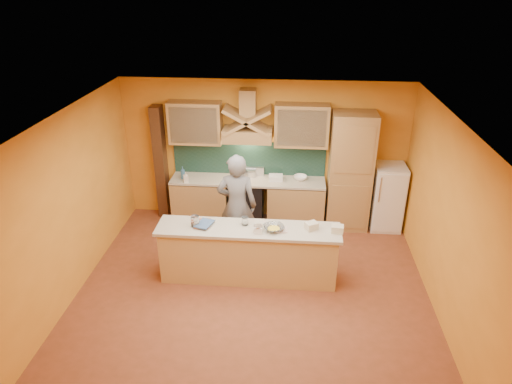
# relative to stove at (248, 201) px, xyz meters

# --- Properties ---
(floor) EXTENTS (5.50, 5.00, 0.01)m
(floor) POSITION_rel_stove_xyz_m (0.30, -2.20, -0.45)
(floor) COLOR brown
(floor) RESTS_ON ground
(ceiling) EXTENTS (5.50, 5.00, 0.01)m
(ceiling) POSITION_rel_stove_xyz_m (0.30, -2.20, 2.35)
(ceiling) COLOR white
(ceiling) RESTS_ON wall_back
(wall_back) EXTENTS (5.50, 0.02, 2.80)m
(wall_back) POSITION_rel_stove_xyz_m (0.30, 0.30, 0.95)
(wall_back) COLOR orange
(wall_back) RESTS_ON floor
(wall_front) EXTENTS (5.50, 0.02, 2.80)m
(wall_front) POSITION_rel_stove_xyz_m (0.30, -4.70, 0.95)
(wall_front) COLOR orange
(wall_front) RESTS_ON floor
(wall_left) EXTENTS (0.02, 5.00, 2.80)m
(wall_left) POSITION_rel_stove_xyz_m (-2.45, -2.20, 0.95)
(wall_left) COLOR orange
(wall_left) RESTS_ON floor
(wall_right) EXTENTS (0.02, 5.00, 2.80)m
(wall_right) POSITION_rel_stove_xyz_m (3.05, -2.20, 0.95)
(wall_right) COLOR orange
(wall_right) RESTS_ON floor
(base_cabinet_left) EXTENTS (1.10, 0.60, 0.86)m
(base_cabinet_left) POSITION_rel_stove_xyz_m (-0.95, 0.00, -0.02)
(base_cabinet_left) COLOR #AD844F
(base_cabinet_left) RESTS_ON floor
(base_cabinet_right) EXTENTS (1.10, 0.60, 0.86)m
(base_cabinet_right) POSITION_rel_stove_xyz_m (0.95, 0.00, -0.02)
(base_cabinet_right) COLOR #AD844F
(base_cabinet_right) RESTS_ON floor
(counter_top) EXTENTS (3.00, 0.62, 0.04)m
(counter_top) POSITION_rel_stove_xyz_m (-0.00, 0.00, 0.45)
(counter_top) COLOR #B6AC9A
(counter_top) RESTS_ON base_cabinet_left
(stove) EXTENTS (0.60, 0.58, 0.90)m
(stove) POSITION_rel_stove_xyz_m (0.00, 0.00, 0.00)
(stove) COLOR black
(stove) RESTS_ON floor
(backsplash) EXTENTS (3.00, 0.03, 0.70)m
(backsplash) POSITION_rel_stove_xyz_m (-0.00, 0.28, 0.80)
(backsplash) COLOR #17322B
(backsplash) RESTS_ON wall_back
(range_hood) EXTENTS (0.92, 0.50, 0.24)m
(range_hood) POSITION_rel_stove_xyz_m (0.00, 0.05, 1.37)
(range_hood) COLOR #AD844F
(range_hood) RESTS_ON wall_back
(hood_chimney) EXTENTS (0.30, 0.30, 0.50)m
(hood_chimney) POSITION_rel_stove_xyz_m (0.00, 0.15, 1.95)
(hood_chimney) COLOR #AD844F
(hood_chimney) RESTS_ON wall_back
(upper_cabinet_left) EXTENTS (1.00, 0.35, 0.80)m
(upper_cabinet_left) POSITION_rel_stove_xyz_m (-1.00, 0.12, 1.55)
(upper_cabinet_left) COLOR #AD844F
(upper_cabinet_left) RESTS_ON wall_back
(upper_cabinet_right) EXTENTS (1.00, 0.35, 0.80)m
(upper_cabinet_right) POSITION_rel_stove_xyz_m (1.00, 0.12, 1.55)
(upper_cabinet_right) COLOR #AD844F
(upper_cabinet_right) RESTS_ON wall_back
(pantry_column) EXTENTS (0.80, 0.60, 2.30)m
(pantry_column) POSITION_rel_stove_xyz_m (1.95, 0.00, 0.70)
(pantry_column) COLOR #AD844F
(pantry_column) RESTS_ON floor
(fridge) EXTENTS (0.58, 0.60, 1.30)m
(fridge) POSITION_rel_stove_xyz_m (2.70, 0.00, 0.20)
(fridge) COLOR white
(fridge) RESTS_ON floor
(trim_column_left) EXTENTS (0.20, 0.30, 2.30)m
(trim_column_left) POSITION_rel_stove_xyz_m (-1.75, 0.15, 0.70)
(trim_column_left) COLOR #472816
(trim_column_left) RESTS_ON floor
(island_body) EXTENTS (2.80, 0.55, 0.88)m
(island_body) POSITION_rel_stove_xyz_m (0.20, -1.90, -0.01)
(island_body) COLOR tan
(island_body) RESTS_ON floor
(island_top) EXTENTS (2.90, 0.62, 0.05)m
(island_top) POSITION_rel_stove_xyz_m (0.20, -1.90, 0.47)
(island_top) COLOR #B6AC9A
(island_top) RESTS_ON island_body
(person) EXTENTS (0.69, 0.46, 1.88)m
(person) POSITION_rel_stove_xyz_m (-0.07, -1.16, 0.49)
(person) COLOR slate
(person) RESTS_ON floor
(pot_large) EXTENTS (0.29, 0.29, 0.18)m
(pot_large) POSITION_rel_stove_xyz_m (-0.20, 0.02, 0.54)
(pot_large) COLOR #B6B7BD
(pot_large) RESTS_ON stove
(pot_small) EXTENTS (0.28, 0.28, 0.14)m
(pot_small) POSITION_rel_stove_xyz_m (0.05, 0.16, 0.52)
(pot_small) COLOR silver
(pot_small) RESTS_ON stove
(soap_bottle_a) EXTENTS (0.12, 0.12, 0.21)m
(soap_bottle_a) POSITION_rel_stove_xyz_m (-1.17, -0.22, 0.57)
(soap_bottle_a) COLOR silver
(soap_bottle_a) RESTS_ON counter_top
(soap_bottle_b) EXTENTS (0.12, 0.13, 0.25)m
(soap_bottle_b) POSITION_rel_stove_xyz_m (-1.26, -0.07, 0.60)
(soap_bottle_b) COLOR #33628C
(soap_bottle_b) RESTS_ON counter_top
(bowl_back) EXTENTS (0.34, 0.34, 0.08)m
(bowl_back) POSITION_rel_stove_xyz_m (1.02, 0.08, 0.51)
(bowl_back) COLOR white
(bowl_back) RESTS_ON counter_top
(dish_rack) EXTENTS (0.28, 0.22, 0.10)m
(dish_rack) POSITION_rel_stove_xyz_m (0.54, 0.03, 0.52)
(dish_rack) COLOR white
(dish_rack) RESTS_ON counter_top
(book_lower) EXTENTS (0.25, 0.33, 0.03)m
(book_lower) POSITION_rel_stove_xyz_m (-0.65, -1.86, 0.51)
(book_lower) COLOR #AB583D
(book_lower) RESTS_ON island_top
(book_upper) EXTENTS (0.32, 0.37, 0.02)m
(book_upper) POSITION_rel_stove_xyz_m (-0.61, -1.85, 0.53)
(book_upper) COLOR #3D5987
(book_upper) RESTS_ON island_top
(jar_large) EXTENTS (0.18, 0.18, 0.17)m
(jar_large) POSITION_rel_stove_xyz_m (-0.64, -1.91, 0.58)
(jar_large) COLOR silver
(jar_large) RESTS_ON island_top
(jar_small) EXTENTS (0.13, 0.13, 0.14)m
(jar_small) POSITION_rel_stove_xyz_m (0.14, -1.81, 0.56)
(jar_small) COLOR white
(jar_small) RESTS_ON island_top
(kitchen_scale) EXTENTS (0.13, 0.13, 0.10)m
(kitchen_scale) POSITION_rel_stove_xyz_m (0.36, -2.02, 0.55)
(kitchen_scale) COLOR white
(kitchen_scale) RESTS_ON island_top
(mixing_bowl) EXTENTS (0.41, 0.41, 0.08)m
(mixing_bowl) POSITION_rel_stove_xyz_m (0.60, -1.93, 0.53)
(mixing_bowl) COLOR white
(mixing_bowl) RESTS_ON island_top
(cloth) EXTENTS (0.26, 0.20, 0.02)m
(cloth) POSITION_rel_stove_xyz_m (0.69, -1.93, 0.50)
(cloth) COLOR #C8ACA5
(cloth) RESTS_ON island_top
(grocery_bag_a) EXTENTS (0.23, 0.22, 0.12)m
(grocery_bag_a) POSITION_rel_stove_xyz_m (1.18, -1.85, 0.55)
(grocery_bag_a) COLOR beige
(grocery_bag_a) RESTS_ON island_top
(grocery_bag_b) EXTENTS (0.20, 0.16, 0.11)m
(grocery_bag_b) POSITION_rel_stove_xyz_m (1.58, -1.91, 0.55)
(grocery_bag_b) COLOR beige
(grocery_bag_b) RESTS_ON island_top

